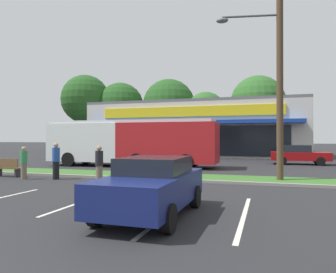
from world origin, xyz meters
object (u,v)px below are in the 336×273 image
(pedestrian_near_bench, at_px, (24,163))
(car_4, at_px, (299,155))
(pedestrian_mid, at_px, (99,165))
(pedestrian_by_pole, at_px, (56,161))
(bus_stop_bench, at_px, (7,167))
(city_bus, at_px, (131,142))
(car_2, at_px, (152,185))
(car_5, at_px, (83,152))
(utility_pole, at_px, (277,58))

(pedestrian_near_bench, bearing_deg, car_4, -25.96)
(pedestrian_mid, bearing_deg, pedestrian_by_pole, 163.22)
(bus_stop_bench, bearing_deg, pedestrian_mid, 170.88)
(pedestrian_by_pole, relative_size, pedestrian_mid, 1.06)
(pedestrian_by_pole, xyz_separation_m, pedestrian_mid, (2.90, -0.90, -0.05))
(city_bus, xyz_separation_m, car_4, (11.54, 5.47, -1.01))
(pedestrian_mid, bearing_deg, car_2, -46.69)
(city_bus, bearing_deg, car_5, -36.04)
(city_bus, relative_size, car_5, 2.72)
(bus_stop_bench, height_order, car_4, car_4)
(car_5, height_order, pedestrian_near_bench, pedestrian_near_bench)
(car_5, bearing_deg, utility_pole, -31.15)
(car_4, bearing_deg, city_bus, -154.62)
(pedestrian_mid, bearing_deg, utility_pole, 23.29)
(car_4, xyz_separation_m, pedestrian_mid, (-9.31, -13.75, 0.10))
(bus_stop_bench, distance_m, car_5, 12.58)
(bus_stop_bench, height_order, pedestrian_by_pole, pedestrian_by_pole)
(car_2, relative_size, car_4, 0.99)
(utility_pole, xyz_separation_m, pedestrian_near_bench, (-11.81, -2.64, -4.87))
(city_bus, distance_m, pedestrian_near_bench, 8.19)
(car_4, xyz_separation_m, car_5, (-18.49, -0.64, 0.02))
(pedestrian_mid, bearing_deg, city_bus, 105.55)
(pedestrian_near_bench, bearing_deg, utility_pole, -57.40)
(pedestrian_mid, bearing_deg, car_5, 125.52)
(bus_stop_bench, distance_m, pedestrian_by_pole, 3.07)
(car_2, relative_size, car_5, 0.93)
(city_bus, height_order, pedestrian_near_bench, city_bus)
(car_5, distance_m, pedestrian_mid, 16.00)
(car_2, relative_size, pedestrian_by_pole, 2.34)
(pedestrian_near_bench, distance_m, pedestrian_mid, 4.45)
(city_bus, bearing_deg, pedestrian_near_bench, 73.04)
(city_bus, distance_m, pedestrian_by_pole, 7.46)
(car_4, relative_size, pedestrian_mid, 2.49)
(utility_pole, height_order, city_bus, utility_pole)
(car_2, distance_m, pedestrian_near_bench, 9.81)
(city_bus, distance_m, car_5, 8.52)
(car_4, bearing_deg, bus_stop_bench, -140.00)
(city_bus, height_order, pedestrian_mid, city_bus)
(bus_stop_bench, relative_size, car_4, 0.38)
(utility_pole, bearing_deg, bus_stop_bench, -170.85)
(utility_pole, xyz_separation_m, bus_stop_bench, (-13.32, -2.15, -5.17))
(pedestrian_by_pole, bearing_deg, utility_pole, -50.34)
(car_5, bearing_deg, pedestrian_by_pole, -62.78)
(car_2, xyz_separation_m, pedestrian_mid, (-4.09, 4.42, 0.06))
(car_4, height_order, pedestrian_mid, pedestrian_mid)
(utility_pole, xyz_separation_m, car_2, (-3.29, -7.52, -4.89))
(utility_pole, height_order, pedestrian_near_bench, utility_pole)
(car_2, height_order, pedestrian_mid, pedestrian_mid)
(pedestrian_by_pole, bearing_deg, car_4, -15.94)
(city_bus, relative_size, car_2, 2.93)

